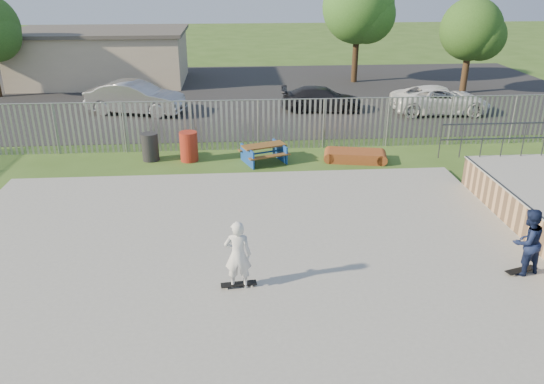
{
  "coord_description": "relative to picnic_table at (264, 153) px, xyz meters",
  "views": [
    {
      "loc": [
        0.04,
        -11.21,
        6.75
      ],
      "look_at": [
        1.03,
        2.0,
        1.1
      ],
      "focal_mm": 35.0,
      "sensor_mm": 36.0,
      "label": 1
    }
  ],
  "objects": [
    {
      "name": "skater_navy",
      "position": [
        5.52,
        -8.46,
        0.62
      ],
      "size": [
        0.93,
        0.81,
        1.62
      ],
      "primitive_type": "imported",
      "rotation": [
        0.0,
        0.0,
        3.43
      ],
      "color": "#141D3F",
      "rests_on": "concrete_slab"
    },
    {
      "name": "tree_right",
      "position": [
        12.15,
        10.85,
        3.19
      ],
      "size": [
        3.4,
        3.4,
        5.25
      ],
      "color": "#46301C",
      "rests_on": "ground"
    },
    {
      "name": "trash_bin_red",
      "position": [
        -2.79,
        0.36,
        0.21
      ],
      "size": [
        0.67,
        0.67,
        1.11
      ],
      "primitive_type": "cylinder",
      "color": "maroon",
      "rests_on": "ground"
    },
    {
      "name": "concrete_slab",
      "position": [
        -1.13,
        -7.46,
        -0.27
      ],
      "size": [
        15.0,
        12.0,
        0.15
      ],
      "primitive_type": "cube",
      "color": "gray",
      "rests_on": "ground"
    },
    {
      "name": "building",
      "position": [
        -9.13,
        15.54,
        1.27
      ],
      "size": [
        10.4,
        6.4,
        3.2
      ],
      "color": "#C3B196",
      "rests_on": "ground"
    },
    {
      "name": "skateboard_b",
      "position": [
        -1.08,
        -8.56,
        -0.15
      ],
      "size": [
        0.82,
        0.28,
        0.08
      ],
      "rotation": [
        0.0,
        0.0,
        0.1
      ],
      "color": "black",
      "rests_on": "concrete_slab"
    },
    {
      "name": "car_white",
      "position": [
        9.12,
        6.45,
        0.34
      ],
      "size": [
        4.86,
        2.39,
        1.33
      ],
      "primitive_type": "imported",
      "rotation": [
        0.0,
        0.0,
        1.53
      ],
      "color": "white",
      "rests_on": "parking_lot"
    },
    {
      "name": "picnic_table",
      "position": [
        0.0,
        0.0,
        0.0
      ],
      "size": [
        1.94,
        1.78,
        0.67
      ],
      "rotation": [
        0.0,
        0.0,
        0.35
      ],
      "color": "brown",
      "rests_on": "ground"
    },
    {
      "name": "trash_bin_grey",
      "position": [
        -4.24,
        0.52,
        0.18
      ],
      "size": [
        0.63,
        0.63,
        1.04
      ],
      "primitive_type": "cylinder",
      "color": "black",
      "rests_on": "ground"
    },
    {
      "name": "car_dark",
      "position": [
        3.37,
        7.39,
        0.27
      ],
      "size": [
        4.23,
        2.03,
        1.19
      ],
      "primitive_type": "imported",
      "rotation": [
        0.0,
        0.0,
        1.48
      ],
      "color": "black",
      "rests_on": "parking_lot"
    },
    {
      "name": "skater_white",
      "position": [
        -1.08,
        -8.56,
        0.62
      ],
      "size": [
        0.62,
        0.43,
        1.62
      ],
      "primitive_type": "imported",
      "rotation": [
        0.0,
        0.0,
        3.07
      ],
      "color": "silver",
      "rests_on": "concrete_slab"
    },
    {
      "name": "fence",
      "position": [
        -0.13,
        -2.88,
        0.66
      ],
      "size": [
        26.04,
        16.02,
        2.0
      ],
      "color": "gray",
      "rests_on": "ground"
    },
    {
      "name": "funbox",
      "position": [
        3.43,
        -0.13,
        -0.15
      ],
      "size": [
        2.09,
        1.33,
        0.39
      ],
      "rotation": [
        0.0,
        0.0,
        -0.2
      ],
      "color": "brown",
      "rests_on": "ground"
    },
    {
      "name": "tree_mid",
      "position": [
        6.58,
        14.45,
        4.13
      ],
      "size": [
        4.31,
        4.31,
        6.65
      ],
      "color": "#3C2918",
      "rests_on": "ground"
    },
    {
      "name": "parking_lot",
      "position": [
        -1.13,
        11.54,
        -0.33
      ],
      "size": [
        40.0,
        18.0,
        0.02
      ],
      "primitive_type": "cube",
      "color": "black",
      "rests_on": "ground"
    },
    {
      "name": "ground",
      "position": [
        -1.13,
        -7.46,
        -0.34
      ],
      "size": [
        120.0,
        120.0,
        0.0
      ],
      "primitive_type": "plane",
      "color": "#37581E",
      "rests_on": "ground"
    },
    {
      "name": "car_silver",
      "position": [
        -5.86,
        7.49,
        0.47
      ],
      "size": [
        5.05,
        2.83,
        1.58
      ],
      "primitive_type": "imported",
      "rotation": [
        0.0,
        0.0,
        1.31
      ],
      "color": "#A5A5AA",
      "rests_on": "parking_lot"
    },
    {
      "name": "skateboard_a",
      "position": [
        5.52,
        -8.46,
        -0.15
      ],
      "size": [
        0.82,
        0.42,
        0.08
      ],
      "rotation": [
        0.0,
        0.0,
        0.29
      ],
      "color": "black",
      "rests_on": "concrete_slab"
    }
  ]
}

